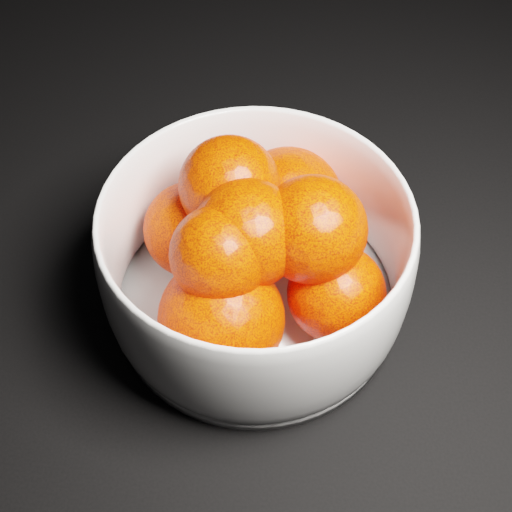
{
  "coord_description": "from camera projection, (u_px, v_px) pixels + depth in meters",
  "views": [
    {
      "loc": [
        0.14,
        -0.06,
        0.45
      ],
      "look_at": [
        0.11,
        0.25,
        0.06
      ],
      "focal_mm": 50.0,
      "sensor_mm": 36.0,
      "label": 1
    }
  ],
  "objects": [
    {
      "name": "orange_pile",
      "position": [
        256.0,
        244.0,
        0.5
      ],
      "size": [
        0.18,
        0.2,
        0.13
      ],
      "color": "#FD2901",
      "rests_on": "bowl"
    },
    {
      "name": "bowl",
      "position": [
        256.0,
        261.0,
        0.51
      ],
      "size": [
        0.22,
        0.22,
        0.11
      ],
      "rotation": [
        0.0,
        0.0,
        0.38
      ],
      "color": "silver",
      "rests_on": "ground"
    }
  ]
}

